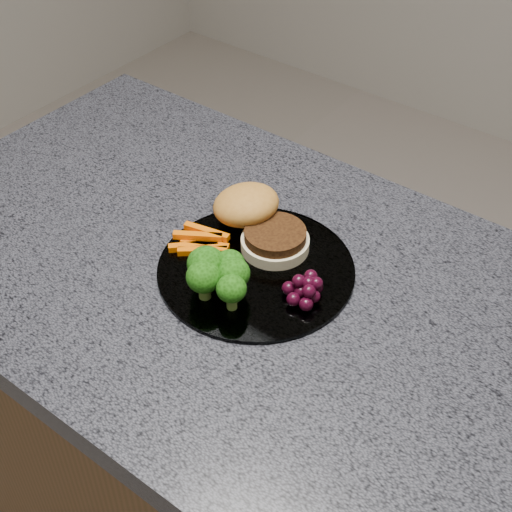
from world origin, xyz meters
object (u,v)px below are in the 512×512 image
(grape_bunch, at_px, (305,289))
(plate, at_px, (256,269))
(island_cabinet, at_px, (283,494))
(burger, at_px, (256,220))

(grape_bunch, bearing_deg, plate, 175.54)
(island_cabinet, distance_m, plate, 0.48)
(plate, bearing_deg, burger, 127.26)
(island_cabinet, distance_m, grape_bunch, 0.49)
(plate, relative_size, grape_bunch, 4.87)
(island_cabinet, height_order, burger, burger)
(island_cabinet, bearing_deg, grape_bunch, 28.41)
(burger, bearing_deg, grape_bunch, -21.19)
(plate, distance_m, grape_bunch, 0.08)
(island_cabinet, xyz_separation_m, grape_bunch, (0.01, 0.01, 0.49))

